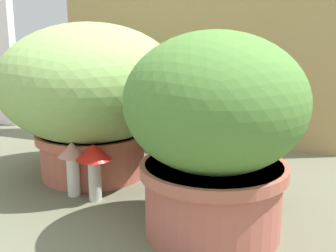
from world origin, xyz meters
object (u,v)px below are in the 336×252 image
(grass_planter, at_px, (90,92))
(leafy_planter, at_px, (215,128))
(mushroom_ornament_pink, at_px, (72,159))
(mushroom_ornament_red, at_px, (94,160))
(cat, at_px, (217,141))

(grass_planter, distance_m, leafy_planter, 0.48)
(grass_planter, xyz_separation_m, mushroom_ornament_pink, (0.04, -0.16, -0.15))
(mushroom_ornament_red, bearing_deg, cat, 42.58)
(leafy_planter, bearing_deg, grass_planter, 152.68)
(grass_planter, relative_size, mushroom_ornament_red, 3.55)
(mushroom_ornament_pink, xyz_separation_m, mushroom_ornament_red, (0.07, -0.01, 0.01))
(grass_planter, relative_size, mushroom_ornament_pink, 3.60)
(cat, distance_m, mushroom_ornament_pink, 0.39)
(leafy_planter, bearing_deg, mushroom_ornament_pink, 171.01)
(mushroom_ornament_pink, bearing_deg, leafy_planter, -8.99)
(cat, bearing_deg, leafy_planter, -76.12)
(grass_planter, xyz_separation_m, mushroom_ornament_red, (0.11, -0.17, -0.14))
(cat, xyz_separation_m, mushroom_ornament_pink, (-0.32, -0.22, -0.02))
(leafy_planter, distance_m, mushroom_ornament_red, 0.35)
(cat, bearing_deg, grass_planter, -169.63)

